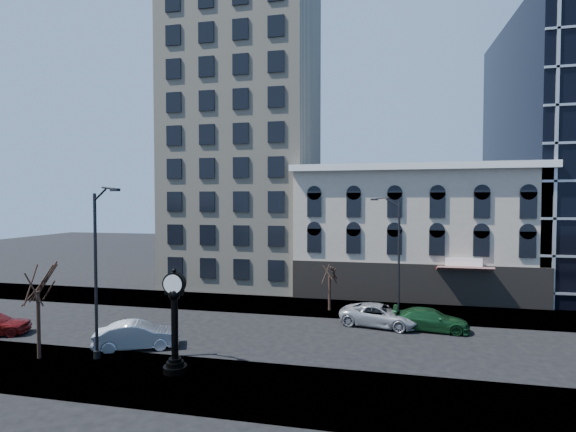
# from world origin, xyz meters

# --- Properties ---
(ground) EXTENTS (160.00, 160.00, 0.00)m
(ground) POSITION_xyz_m (0.00, 0.00, 0.00)
(ground) COLOR black
(ground) RESTS_ON ground
(sidewalk_far) EXTENTS (160.00, 6.00, 0.12)m
(sidewalk_far) POSITION_xyz_m (0.00, 8.00, 0.06)
(sidewalk_far) COLOR gray
(sidewalk_far) RESTS_ON ground
(sidewalk_near) EXTENTS (160.00, 6.00, 0.12)m
(sidewalk_near) POSITION_xyz_m (0.00, -8.00, 0.06)
(sidewalk_near) COLOR gray
(sidewalk_near) RESTS_ON ground
(cream_tower) EXTENTS (15.90, 15.40, 42.50)m
(cream_tower) POSITION_xyz_m (-6.11, 18.88, 19.32)
(cream_tower) COLOR #B8AD94
(cream_tower) RESTS_ON ground
(victorian_row) EXTENTS (22.60, 11.19, 12.50)m
(victorian_row) POSITION_xyz_m (12.00, 15.89, 6.00)
(victorian_row) COLOR #BAAC99
(victorian_row) RESTS_ON ground
(street_clock) EXTENTS (1.25, 1.25, 5.49)m
(street_clock) POSITION_xyz_m (-1.69, -7.23, 2.60)
(street_clock) COLOR black
(street_clock) RESTS_ON sidewalk_near
(street_lamp_near) EXTENTS (2.48, 1.16, 10.01)m
(street_lamp_near) POSITION_xyz_m (-6.31, -6.64, 7.67)
(street_lamp_near) COLOR black
(street_lamp_near) RESTS_ON sidewalk_near
(street_lamp_far) EXTENTS (2.46, 0.60, 9.51)m
(street_lamp_far) POSITION_xyz_m (9.66, 6.09, 7.30)
(street_lamp_far) COLOR black
(street_lamp_far) RESTS_ON sidewalk_far
(bare_tree_near) EXTENTS (3.63, 3.63, 6.24)m
(bare_tree_near) POSITION_xyz_m (-10.24, -7.08, 4.83)
(bare_tree_near) COLOR #322119
(bare_tree_near) RESTS_ON sidewalk_near
(bare_tree_far) EXTENTS (2.65, 2.65, 4.55)m
(bare_tree_far) POSITION_xyz_m (4.87, 7.02, 3.55)
(bare_tree_far) COLOR #322119
(bare_tree_far) RESTS_ON sidewalk_far
(car_near_b) EXTENTS (5.27, 3.67, 1.65)m
(car_near_b) POSITION_xyz_m (-5.81, -4.16, 0.82)
(car_near_b) COLOR silver
(car_near_b) RESTS_ON ground
(car_far_a) EXTENTS (6.05, 3.68, 1.57)m
(car_far_a) POSITION_xyz_m (8.88, 3.78, 0.78)
(car_far_a) COLOR #A5A8AD
(car_far_a) RESTS_ON ground
(car_far_b) EXTENTS (5.35, 2.55, 1.51)m
(car_far_b) POSITION_xyz_m (12.44, 3.49, 0.75)
(car_far_b) COLOR #143F1E
(car_far_b) RESTS_ON ground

